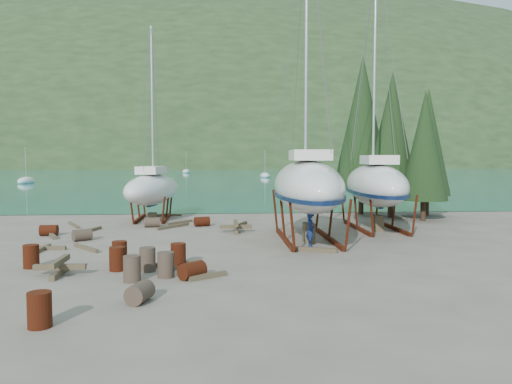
{
  "coord_description": "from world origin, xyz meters",
  "views": [
    {
      "loc": [
        0.67,
        -21.61,
        4.16
      ],
      "look_at": [
        2.49,
        3.0,
        2.44
      ],
      "focal_mm": 35.0,
      "sensor_mm": 36.0,
      "label": 1
    }
  ],
  "objects": [
    {
      "name": "cypress_near_right",
      "position": [
        12.5,
        12.0,
        5.79
      ],
      "size": [
        3.6,
        3.6,
        10.0
      ],
      "color": "black",
      "rests_on": "ground"
    },
    {
      "name": "drum_15",
      "position": [
        -6.17,
        3.6,
        0.29
      ],
      "size": [
        1.05,
        0.97,
        0.58
      ],
      "primitive_type": "cylinder",
      "rotation": [
        1.57,
        0.0,
        2.17
      ],
      "color": "#2D2823",
      "rests_on": "ground"
    },
    {
      "name": "drum_17",
      "position": [
        -1.96,
        -3.41,
        0.44
      ],
      "size": [
        0.58,
        0.58,
        0.88
      ],
      "primitive_type": "cylinder",
      "color": "#2D2823",
      "rests_on": "ground"
    },
    {
      "name": "drum_9",
      "position": [
        -3.33,
        8.25,
        0.29
      ],
      "size": [
        0.94,
        0.67,
        0.58
      ],
      "primitive_type": "cylinder",
      "rotation": [
        1.57,
        0.0,
        1.67
      ],
      "color": "#2D2823",
      "rests_on": "ground"
    },
    {
      "name": "large_sailboat_near",
      "position": [
        5.02,
        2.79,
        2.78
      ],
      "size": [
        3.87,
        11.12,
        17.25
      ],
      "rotation": [
        0.0,
        0.0,
        -0.06
      ],
      "color": "silver",
      "rests_on": "ground"
    },
    {
      "name": "drum_3",
      "position": [
        -3.73,
        -9.31,
        0.44
      ],
      "size": [
        0.58,
        0.58,
        0.88
      ],
      "primitive_type": "cylinder",
      "color": "#551E0E",
      "rests_on": "ground"
    },
    {
      "name": "cypress_far_right",
      "position": [
        15.5,
        13.0,
        5.21
      ],
      "size": [
        3.24,
        3.24,
        9.0
      ],
      "color": "black",
      "rests_on": "ground"
    },
    {
      "name": "timber_pile_aft",
      "position": [
        1.58,
        5.91,
        0.3
      ],
      "size": [
        1.8,
        1.8,
        0.6
      ],
      "color": "brown",
      "rests_on": "ground"
    },
    {
      "name": "small_sailboat_shore",
      "position": [
        -3.74,
        11.66,
        2.09
      ],
      "size": [
        4.09,
        8.3,
        12.72
      ],
      "rotation": [
        0.0,
        0.0,
        -0.21
      ],
      "color": "silver",
      "rests_on": "ground"
    },
    {
      "name": "timber_4",
      "position": [
        -7.16,
        1.23,
        0.09
      ],
      "size": [
        1.87,
        0.37,
        0.17
      ],
      "primitive_type": "cube",
      "rotation": [
        0.0,
        0.0,
        1.47
      ],
      "color": "brown",
      "rests_on": "ground"
    },
    {
      "name": "ground",
      "position": [
        0.0,
        0.0,
        0.0
      ],
      "size": [
        600.0,
        600.0,
        0.0
      ],
      "primitive_type": "plane",
      "color": "#60564C",
      "rests_on": "ground"
    },
    {
      "name": "timber_9",
      "position": [
        -1.82,
        9.67,
        0.08
      ],
      "size": [
        1.52,
        1.89,
        0.15
      ],
      "primitive_type": "cube",
      "rotation": [
        0.0,
        0.0,
        2.48
      ],
      "color": "brown",
      "rests_on": "ground"
    },
    {
      "name": "far_hill",
      "position": [
        0.0,
        320.0,
        0.0
      ],
      "size": [
        800.0,
        360.0,
        110.0
      ],
      "primitive_type": "ellipsoid",
      "color": "#203319",
      "rests_on": "ground"
    },
    {
      "name": "far_house_left",
      "position": [
        -60.0,
        190.0,
        2.92
      ],
      "size": [
        6.6,
        5.6,
        5.6
      ],
      "color": "beige",
      "rests_on": "ground"
    },
    {
      "name": "drum_0",
      "position": [
        -6.41,
        -2.52,
        0.44
      ],
      "size": [
        0.58,
        0.58,
        0.88
      ],
      "primitive_type": "cylinder",
      "color": "#551E0E",
      "rests_on": "ground"
    },
    {
      "name": "timber_17",
      "position": [
        -6.57,
        6.53,
        0.08
      ],
      "size": [
        0.81,
        2.45,
        0.16
      ],
      "primitive_type": "cube",
      "rotation": [
        0.0,
        0.0,
        2.87
      ],
      "color": "brown",
      "rests_on": "ground"
    },
    {
      "name": "far_house_right",
      "position": [
        30.0,
        190.0,
        2.92
      ],
      "size": [
        6.6,
        5.6,
        5.6
      ],
      "color": "beige",
      "rests_on": "ground"
    },
    {
      "name": "timber_6",
      "position": [
        1.99,
        8.51,
        0.1
      ],
      "size": [
        0.83,
        1.61,
        0.19
      ],
      "primitive_type": "cube",
      "rotation": [
        0.0,
        0.0,
        2.74
      ],
      "color": "brown",
      "rests_on": "ground"
    },
    {
      "name": "drum_4",
      "position": [
        -0.39,
        8.4,
        0.29
      ],
      "size": [
        1.02,
        0.84,
        0.58
      ],
      "primitive_type": "cylinder",
      "rotation": [
        1.57,
        0.0,
        1.91
      ],
      "color": "#551E0E",
      "rests_on": "ground"
    },
    {
      "name": "timber_5",
      "position": [
        -1.17,
        -2.62,
        0.08
      ],
      "size": [
        2.38,
        0.85,
        0.16
      ],
      "primitive_type": "cube",
      "rotation": [
        0.0,
        0.0,
        1.86
      ],
      "color": "brown",
      "rests_on": "ground"
    },
    {
      "name": "bay_water",
      "position": [
        0.0,
        315.0,
        0.01
      ],
      "size": [
        700.0,
        700.0,
        0.0
      ],
      "primitive_type": "plane",
      "color": "#177774",
      "rests_on": "ground"
    },
    {
      "name": "drum_1",
      "position": [
        -1.62,
        -7.37,
        0.29
      ],
      "size": [
        0.81,
        1.01,
        0.58
      ],
      "primitive_type": "cylinder",
      "rotation": [
        1.57,
        0.0,
        2.85
      ],
      "color": "#2D2823",
      "rests_on": "ground"
    },
    {
      "name": "worker",
      "position": [
        4.91,
        1.26,
        0.79
      ],
      "size": [
        0.42,
        0.6,
        1.59
      ],
      "primitive_type": "imported",
      "rotation": [
        0.0,
        0.0,
        1.64
      ],
      "color": "navy",
      "rests_on": "ground"
    },
    {
      "name": "moored_boat_far",
      "position": [
        -8.0,
        110.0,
        0.39
      ],
      "size": [
        2.0,
        5.0,
        6.05
      ],
      "color": "silver",
      "rests_on": "ground"
    },
    {
      "name": "drum_14",
      "position": [
        -0.91,
        -2.6,
        0.44
      ],
      "size": [
        0.58,
        0.58,
        0.88
      ],
      "primitive_type": "cylinder",
      "color": "#551E0E",
      "rests_on": "ground"
    },
    {
      "name": "drum_13",
      "position": [
        -3.08,
        -3.21,
        0.44
      ],
      "size": [
        0.58,
        0.58,
        0.88
      ],
      "primitive_type": "cylinder",
      "color": "#551E0E",
      "rests_on": "ground"
    },
    {
      "name": "timber_11",
      "position": [
        -5.35,
        1.14,
        0.08
      ],
      "size": [
        1.56,
        1.88,
        0.15
      ],
      "primitive_type": "cube",
      "rotation": [
        0.0,
        0.0,
        0.68
      ],
      "color": "brown",
      "rests_on": "ground"
    },
    {
      "name": "timber_0",
      "position": [
        -3.23,
        13.71,
        0.07
      ],
      "size": [
        2.47,
        0.58,
        0.14
      ],
      "primitive_type": "cube",
      "rotation": [
        0.0,
        0.0,
        1.75
      ],
      "color": "brown",
      "rests_on": "ground"
    },
    {
      "name": "cypress_back_left",
      "position": [
        11.0,
        14.0,
        6.66
      ],
      "size": [
        4.14,
        4.14,
        11.5
      ],
      "color": "black",
      "rests_on": "ground"
    },
    {
      "name": "timber_3",
      "position": [
        -1.95,
        -2.61,
        0.07
      ],
      "size": [
        2.07,
        1.54,
        0.15
      ],
      "primitive_type": "cube",
      "rotation": [
        0.0,
        0.0,
        0.95
      ],
      "color": "brown",
      "rests_on": "ground"
    },
    {
      "name": "drum_16",
      "position": [
        -2.26,
        -4.91,
        0.44
      ],
      "size": [
        0.58,
        0.58,
        0.88
      ],
      "primitive_type": "cylinder",
      "color": "#2D2823",
      "rests_on": "ground"
    },
    {
      "name": "far_house_center",
      "position": [
        -20.0,
        190.0,
        2.92
      ],
      "size": [
        6.6,
        5.6,
        5.6
      ],
      "color": "beige",
      "rests_on": "ground"
    },
    {
      "name": "cypress_mid_right",
      "position": [
        14.0,
        10.0,
        4.92
      ],
      "size": [
        3.06,
        3.06,
        8.5
      ],
      "color": "black",
      "rests_on": "ground"
    },
    {
      "name": "timber_pile_fore",
      "position": [
        -4.96,
        -3.82,
        0.3
      ],
      "size": [
        1.8,
        1.8,
        0.6
      ],
      "color": "brown",
      "rests_on": "ground"
    },
    {
      "name": "timber_10",
      "position": [
        -2.07,
        7.89,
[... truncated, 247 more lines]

